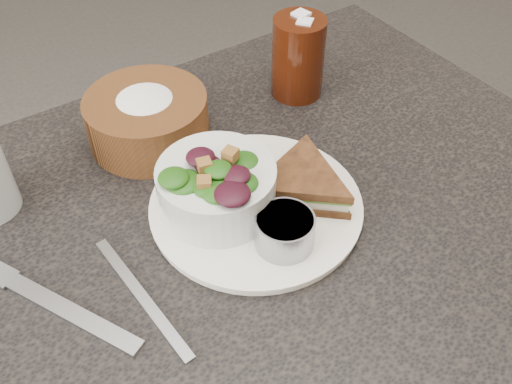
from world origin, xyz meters
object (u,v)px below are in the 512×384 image
at_px(dressing_ramekin, 284,231).
at_px(bread_basket, 146,112).
at_px(dinner_plate, 256,206).
at_px(salad_bowl, 216,181).
at_px(sandwich, 302,184).
at_px(cola_glass, 298,54).
at_px(dining_table, 234,382).

distance_m(dressing_ramekin, bread_basket, 0.27).
relative_size(dinner_plate, salad_bowl, 1.83).
height_order(salad_bowl, bread_basket, same).
relative_size(sandwich, bread_basket, 0.87).
bearing_deg(cola_glass, salad_bowl, -146.74).
relative_size(salad_bowl, dressing_ramekin, 2.07).
distance_m(dressing_ramekin, cola_glass, 0.31).
xyz_separation_m(sandwich, cola_glass, (0.13, 0.19, 0.04)).
relative_size(salad_bowl, bread_basket, 0.85).
bearing_deg(dressing_ramekin, salad_bowl, 109.05).
xyz_separation_m(dressing_ramekin, bread_basket, (-0.04, 0.26, 0.02)).
relative_size(dinner_plate, dressing_ramekin, 3.77).
height_order(dinner_plate, cola_glass, cola_glass).
height_order(dressing_ramekin, bread_basket, bread_basket).
xyz_separation_m(salad_bowl, cola_glass, (0.23, 0.15, 0.01)).
xyz_separation_m(dressing_ramekin, cola_glass, (0.20, 0.24, 0.03)).
height_order(salad_bowl, dressing_ramekin, salad_bowl).
xyz_separation_m(dinner_plate, dressing_ramekin, (-0.01, -0.07, 0.03)).
bearing_deg(dining_table, dressing_ramekin, -54.14).
bearing_deg(sandwich, bread_basket, 156.49).
height_order(dining_table, sandwich, sandwich).
relative_size(dinner_plate, bread_basket, 1.56).
xyz_separation_m(sandwich, bread_basket, (-0.10, 0.21, 0.02)).
relative_size(bread_basket, cola_glass, 1.24).
height_order(sandwich, dressing_ramekin, dressing_ramekin).
relative_size(dining_table, salad_bowl, 7.15).
height_order(dining_table, cola_glass, cola_glass).
bearing_deg(cola_glass, dressing_ramekin, -129.11).
height_order(dinner_plate, salad_bowl, salad_bowl).
bearing_deg(dressing_ramekin, dinner_plate, 83.09).
relative_size(sandwich, cola_glass, 1.08).
height_order(dinner_plate, sandwich, sandwich).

